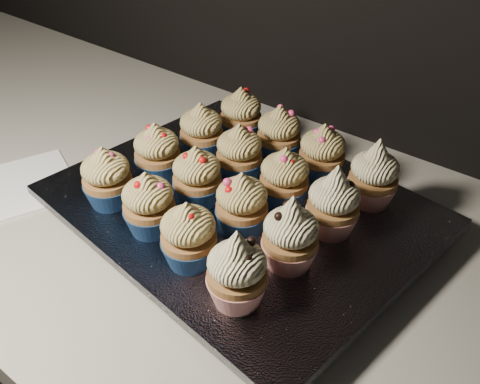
% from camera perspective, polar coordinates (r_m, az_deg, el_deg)
% --- Properties ---
extents(worktop, '(2.44, 0.64, 0.04)m').
position_cam_1_polar(worktop, '(0.66, 13.41, -11.36)').
color(worktop, beige).
rests_on(worktop, cabinet).
extents(napkin, '(0.18, 0.18, 0.00)m').
position_cam_1_polar(napkin, '(0.84, -22.22, 0.64)').
color(napkin, white).
rests_on(napkin, worktop).
extents(baking_tray, '(0.46, 0.37, 0.02)m').
position_cam_1_polar(baking_tray, '(0.71, 0.00, -2.54)').
color(baking_tray, black).
rests_on(baking_tray, worktop).
extents(foil_lining, '(0.50, 0.41, 0.01)m').
position_cam_1_polar(foil_lining, '(0.70, 0.00, -1.46)').
color(foil_lining, silver).
rests_on(foil_lining, baking_tray).
extents(cupcake_0, '(0.06, 0.06, 0.08)m').
position_cam_1_polar(cupcake_0, '(0.69, -14.02, 1.43)').
color(cupcake_0, navy).
rests_on(cupcake_0, foil_lining).
extents(cupcake_1, '(0.06, 0.06, 0.08)m').
position_cam_1_polar(cupcake_1, '(0.63, -9.70, -1.34)').
color(cupcake_1, navy).
rests_on(cupcake_1, foil_lining).
extents(cupcake_2, '(0.06, 0.06, 0.08)m').
position_cam_1_polar(cupcake_2, '(0.59, -5.50, -4.70)').
color(cupcake_2, navy).
rests_on(cupcake_2, foil_lining).
extents(cupcake_3, '(0.06, 0.06, 0.10)m').
position_cam_1_polar(cupcake_3, '(0.54, -0.32, -8.53)').
color(cupcake_3, '#B32018').
rests_on(cupcake_3, foil_lining).
extents(cupcake_4, '(0.06, 0.06, 0.08)m').
position_cam_1_polar(cupcake_4, '(0.73, -8.81, 4.11)').
color(cupcake_4, navy).
rests_on(cupcake_4, foil_lining).
extents(cupcake_5, '(0.06, 0.06, 0.08)m').
position_cam_1_polar(cupcake_5, '(0.67, -4.60, 1.55)').
color(cupcake_5, navy).
rests_on(cupcake_5, foil_lining).
extents(cupcake_6, '(0.06, 0.06, 0.08)m').
position_cam_1_polar(cupcake_6, '(0.62, 0.19, -1.42)').
color(cupcake_6, navy).
rests_on(cupcake_6, foil_lining).
extents(cupcake_7, '(0.06, 0.06, 0.10)m').
position_cam_1_polar(cupcake_7, '(0.58, 5.41, -4.72)').
color(cupcake_7, '#B32018').
rests_on(cupcake_7, foil_lining).
extents(cupcake_8, '(0.06, 0.06, 0.08)m').
position_cam_1_polar(cupcake_8, '(0.77, -4.14, 6.41)').
color(cupcake_8, navy).
rests_on(cupcake_8, foil_lining).
extents(cupcake_9, '(0.06, 0.06, 0.08)m').
position_cam_1_polar(cupcake_9, '(0.72, -0.07, 4.06)').
color(cupcake_9, navy).
rests_on(cupcake_9, foil_lining).
extents(cupcake_10, '(0.06, 0.06, 0.08)m').
position_cam_1_polar(cupcake_10, '(0.67, 4.75, 1.39)').
color(cupcake_10, navy).
rests_on(cupcake_10, foil_lining).
extents(cupcake_11, '(0.06, 0.06, 0.10)m').
position_cam_1_polar(cupcake_11, '(0.63, 9.93, -1.26)').
color(cupcake_11, '#B32018').
rests_on(cupcake_11, foil_lining).
extents(cupcake_12, '(0.06, 0.06, 0.08)m').
position_cam_1_polar(cupcake_12, '(0.81, 0.10, 8.16)').
color(cupcake_12, navy).
rests_on(cupcake_12, foil_lining).
extents(cupcake_13, '(0.06, 0.06, 0.08)m').
position_cam_1_polar(cupcake_13, '(0.76, 4.17, 6.13)').
color(cupcake_13, navy).
rests_on(cupcake_13, foil_lining).
extents(cupcake_14, '(0.06, 0.06, 0.08)m').
position_cam_1_polar(cupcake_14, '(0.72, 8.75, 4.00)').
color(cupcake_14, navy).
rests_on(cupcake_14, foil_lining).
extents(cupcake_15, '(0.06, 0.06, 0.10)m').
position_cam_1_polar(cupcake_15, '(0.69, 14.08, 1.66)').
color(cupcake_15, '#B32018').
rests_on(cupcake_15, foil_lining).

